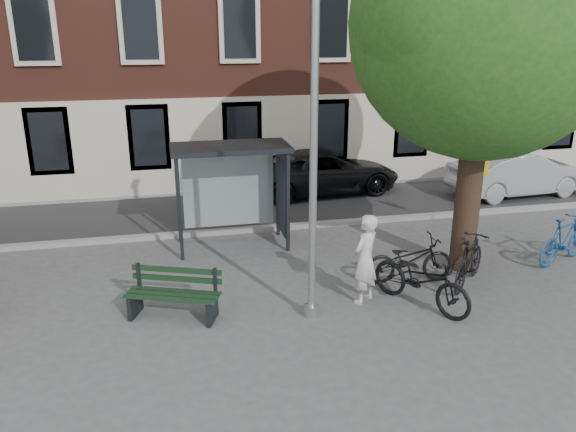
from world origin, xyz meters
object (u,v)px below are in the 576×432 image
at_px(lamppost, 313,177).
at_px(bus_shelter, 246,172).
at_px(bench, 174,296).
at_px(car_silver, 518,173).
at_px(bike_a, 409,259).
at_px(car_dark, 323,171).
at_px(bike_b, 564,240).
at_px(notice_sign, 480,179).
at_px(bike_d, 469,261).
at_px(bike_c, 421,279).
at_px(painter, 365,259).

distance_m(lamppost, bus_shelter, 4.24).
distance_m(bench, car_silver, 12.91).
relative_size(bus_shelter, bike_a, 1.45).
bearing_deg(lamppost, car_dark, 72.56).
distance_m(bike_b, notice_sign, 2.61).
height_order(bike_d, car_dark, car_dark).
bearing_deg(bike_d, car_silver, -84.77).
distance_m(bike_b, car_silver, 5.81).
distance_m(bus_shelter, car_dark, 5.52).
relative_size(bike_a, bike_b, 1.04).
relative_size(lamppost, bike_d, 3.31).
distance_m(lamppost, bike_d, 4.34).
distance_m(bike_d, car_dark, 7.84).
relative_size(bench, car_dark, 0.36).
xyz_separation_m(lamppost, bench, (-2.57, 0.58, -2.36)).
xyz_separation_m(bike_c, bike_d, (1.45, 0.70, -0.03)).
distance_m(bike_a, notice_sign, 4.02).
bearing_deg(bike_a, lamppost, 116.52).
bearing_deg(bus_shelter, bike_d, -39.14).
xyz_separation_m(bike_a, bike_b, (4.02, 0.21, 0.05)).
bearing_deg(bench, bike_d, 22.09).
distance_m(bike_a, car_dark, 7.33).
distance_m(bike_a, bike_b, 4.02).
bearing_deg(bench, painter, 18.82).
height_order(bike_c, bike_d, bike_c).
bearing_deg(bike_c, bike_a, 46.38).
bearing_deg(notice_sign, bus_shelter, -161.13).
bearing_deg(bench, notice_sign, 41.52).
bearing_deg(bike_c, notice_sign, 16.60).
distance_m(bike_d, notice_sign, 3.56).
bearing_deg(bench, bus_shelter, 82.57).
distance_m(bench, bike_b, 9.10).
distance_m(bike_b, bike_d, 2.91).
bearing_deg(bike_b, lamppost, 79.42).
bearing_deg(bike_c, bench, 141.56).
height_order(bus_shelter, painter, bus_shelter).
distance_m(bench, notice_sign, 8.67).
xyz_separation_m(bike_a, bike_d, (1.18, -0.45, 0.04)).
xyz_separation_m(bike_b, notice_sign, (-0.98, 2.22, 0.97)).
bearing_deg(lamppost, bike_d, 9.68).
height_order(bike_a, bike_d, bike_d).
xyz_separation_m(bike_d, car_silver, (5.17, 5.97, 0.20)).
relative_size(lamppost, car_silver, 1.33).
relative_size(bus_shelter, car_silver, 0.62).
relative_size(bench, car_silver, 0.41).
bearing_deg(car_dark, bike_c, 171.95).
bearing_deg(car_dark, notice_sign, -154.77).
relative_size(bike_d, car_silver, 0.40).
xyz_separation_m(bike_c, car_dark, (0.42, 8.47, 0.13)).
bearing_deg(bench, lamppost, 8.96).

